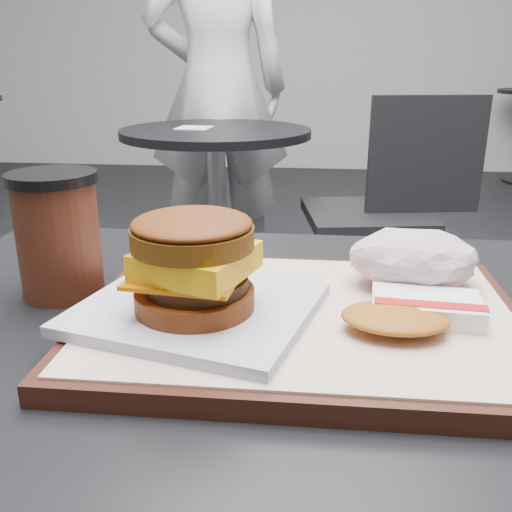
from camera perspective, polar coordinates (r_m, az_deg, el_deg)
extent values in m
cube|color=black|center=(0.51, 3.42, -9.88)|extent=(0.80, 0.60, 0.04)
cube|color=black|center=(0.51, 4.66, -6.51)|extent=(0.38, 0.28, 0.02)
cube|color=beige|center=(0.50, 4.69, -5.48)|extent=(0.36, 0.26, 0.00)
cube|color=silver|center=(0.49, -5.85, -5.21)|extent=(0.23, 0.21, 0.01)
cylinder|color=maroon|center=(0.48, -6.15, -4.23)|extent=(0.12, 0.12, 0.02)
cylinder|color=black|center=(0.47, -5.97, -2.69)|extent=(0.11, 0.11, 0.01)
cube|color=orange|center=(0.47, -6.66, -1.75)|extent=(0.10, 0.10, 0.00)
cube|color=yellow|center=(0.47, -5.98, -0.49)|extent=(0.10, 0.10, 0.02)
cylinder|color=brown|center=(0.46, -6.38, 1.88)|extent=(0.12, 0.12, 0.02)
ellipsoid|color=maroon|center=(0.46, -6.43, 3.26)|extent=(0.12, 0.12, 0.02)
cube|color=white|center=(0.50, 16.65, -4.94)|extent=(0.09, 0.06, 0.02)
cube|color=#B41A18|center=(0.49, 17.06, -4.64)|extent=(0.09, 0.02, 0.00)
ellipsoid|color=#BD691E|center=(0.47, 13.71, -6.03)|extent=(0.09, 0.07, 0.01)
cylinder|color=#451B10|center=(0.60, -19.13, 1.58)|extent=(0.08, 0.08, 0.12)
cylinder|color=black|center=(0.58, -19.79, 7.41)|extent=(0.09, 0.09, 0.01)
cylinder|color=black|center=(2.35, -3.63, -5.66)|extent=(0.44, 0.44, 0.02)
cylinder|color=#A5A5AA|center=(2.22, -3.83, 2.80)|extent=(0.07, 0.07, 0.70)
cylinder|color=black|center=(2.14, -4.05, 12.19)|extent=(0.70, 0.70, 0.03)
cube|color=silver|center=(2.16, -6.21, 12.62)|extent=(0.13, 0.13, 0.00)
cylinder|color=#A1A1A6|center=(2.16, 10.56, -2.15)|extent=(0.06, 0.06, 0.44)
cube|color=black|center=(2.09, 10.96, 3.99)|extent=(0.48, 0.48, 0.04)
cube|color=black|center=(2.07, 16.67, 9.64)|extent=(0.40, 0.09, 0.40)
imported|color=silver|center=(2.63, -3.86, 16.46)|extent=(0.69, 0.52, 1.74)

